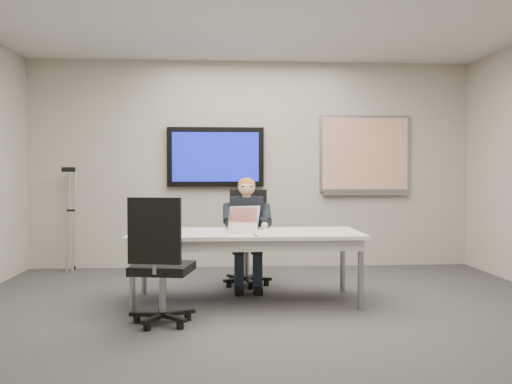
{
  "coord_description": "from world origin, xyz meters",
  "views": [
    {
      "loc": [
        -0.46,
        -4.76,
        1.3
      ],
      "look_at": [
        -0.08,
        1.03,
        1.09
      ],
      "focal_mm": 40.0,
      "sensor_mm": 36.0,
      "label": 1
    }
  ],
  "objects": [
    {
      "name": "floor",
      "position": [
        0.0,
        0.0,
        0.0
      ],
      "size": [
        6.0,
        6.0,
        0.02
      ],
      "primitive_type": "cube",
      "color": "#323234",
      "rests_on": "ground"
    },
    {
      "name": "wall_back",
      "position": [
        0.0,
        3.0,
        1.4
      ],
      "size": [
        6.0,
        0.02,
        2.8
      ],
      "primitive_type": "cube",
      "color": "#ACA69B",
      "rests_on": "ground"
    },
    {
      "name": "wall_front",
      "position": [
        0.0,
        -3.0,
        1.4
      ],
      "size": [
        6.0,
        0.02,
        2.8
      ],
      "primitive_type": "cube",
      "color": "#ACA69B",
      "rests_on": "ground"
    },
    {
      "name": "conference_table",
      "position": [
        -0.19,
        0.88,
        0.62
      ],
      "size": [
        2.28,
        0.96,
        0.7
      ],
      "rotation": [
        0.0,
        0.0,
        -0.01
      ],
      "color": "white",
      "rests_on": "ground"
    },
    {
      "name": "tv_display",
      "position": [
        -0.5,
        2.95,
        1.5
      ],
      "size": [
        1.3,
        0.09,
        0.8
      ],
      "color": "black",
      "rests_on": "wall_back"
    },
    {
      "name": "whiteboard",
      "position": [
        1.55,
        2.97,
        1.53
      ],
      "size": [
        1.25,
        0.08,
        1.1
      ],
      "color": "gray",
      "rests_on": "wall_back"
    },
    {
      "name": "office_chair_far",
      "position": [
        -0.14,
        1.76,
        0.34
      ],
      "size": [
        0.59,
        0.59,
        1.09
      ],
      "rotation": [
        0.0,
        0.0,
        -0.15
      ],
      "color": "black",
      "rests_on": "ground"
    },
    {
      "name": "office_chair_near",
      "position": [
        -0.95,
        0.05,
        0.34
      ],
      "size": [
        0.61,
        0.61,
        1.09
      ],
      "rotation": [
        0.0,
        0.0,
        2.96
      ],
      "color": "black",
      "rests_on": "ground"
    },
    {
      "name": "seated_person",
      "position": [
        -0.15,
        1.51,
        0.5
      ],
      "size": [
        0.39,
        0.67,
        1.23
      ],
      "rotation": [
        0.0,
        0.0,
        -0.04
      ],
      "color": "#212837",
      "rests_on": "office_chair_far"
    },
    {
      "name": "crutch",
      "position": [
        -2.39,
        2.81,
        0.7
      ],
      "size": [
        0.31,
        0.54,
        1.42
      ],
      "primitive_type": null,
      "rotation": [
        -0.16,
        0.0,
        0.25
      ],
      "color": "#9B9EA2",
      "rests_on": "ground"
    },
    {
      "name": "laptop",
      "position": [
        -0.19,
        1.13,
        0.76
      ],
      "size": [
        0.39,
        0.41,
        0.24
      ],
      "rotation": [
        0.0,
        0.0,
        0.31
      ],
      "color": "#A9A8AB",
      "rests_on": "conference_table"
    },
    {
      "name": "name_tent",
      "position": [
        -0.23,
        0.72,
        0.76
      ],
      "size": [
        0.27,
        0.09,
        0.11
      ],
      "primitive_type": null,
      "rotation": [
        0.0,
        0.0,
        -0.05
      ],
      "color": "silver",
      "rests_on": "conference_table"
    },
    {
      "name": "pen",
      "position": [
        -0.12,
        0.53,
        0.71
      ],
      "size": [
        0.04,
        0.13,
        0.01
      ],
      "primitive_type": "cylinder",
      "rotation": [
        0.0,
        1.57,
        1.79
      ],
      "color": "black",
      "rests_on": "conference_table"
    }
  ]
}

